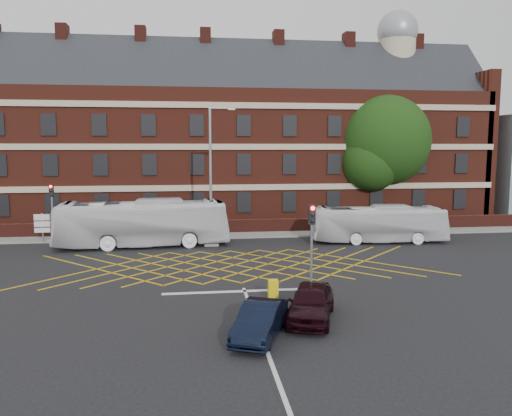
{
  "coord_description": "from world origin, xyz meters",
  "views": [
    {
      "loc": [
        -2.47,
        -26.99,
        7.0
      ],
      "look_at": [
        1.2,
        1.5,
        3.46
      ],
      "focal_mm": 35.0,
      "sensor_mm": 36.0,
      "label": 1
    }
  ],
  "objects": [
    {
      "name": "bus_left",
      "position": [
        -5.94,
        8.41,
        1.67
      ],
      "size": [
        12.13,
        3.61,
        3.33
      ],
      "primitive_type": "imported",
      "rotation": [
        0.0,
        0.0,
        1.64
      ],
      "color": "white",
      "rests_on": "ground"
    },
    {
      "name": "utility_cabinet",
      "position": [
        1.16,
        -5.0,
        0.47
      ],
      "size": [
        0.44,
        0.38,
        0.93
      ],
      "primitive_type": "cube",
      "color": "yellow",
      "rests_on": "ground"
    },
    {
      "name": "bus_right",
      "position": [
        11.1,
        7.77,
        1.37
      ],
      "size": [
        9.98,
        3.14,
        2.73
      ],
      "primitive_type": "imported",
      "rotation": [
        0.0,
        0.0,
        1.48
      ],
      "color": "silver",
      "rests_on": "ground"
    },
    {
      "name": "centre_line",
      "position": [
        0.0,
        -10.0,
        0.01
      ],
      "size": [
        0.15,
        14.0,
        0.02
      ],
      "primitive_type": "cube",
      "color": "silver",
      "rests_on": "ground"
    },
    {
      "name": "victorian_building",
      "position": [
        0.25,
        22.0,
        7.84
      ],
      "size": [
        51.0,
        12.17,
        20.4
      ],
      "color": "#5A2217",
      "rests_on": "ground"
    },
    {
      "name": "ground",
      "position": [
        0.0,
        0.0,
        0.0
      ],
      "size": [
        120.0,
        120.0,
        0.0
      ],
      "primitive_type": "plane",
      "color": "black",
      "rests_on": "ground"
    },
    {
      "name": "box_junction_hatching",
      "position": [
        0.0,
        2.0,
        0.01
      ],
      "size": [
        8.22,
        8.22,
        0.02
      ],
      "primitive_type": "cube",
      "rotation": [
        0.0,
        0.0,
        0.79
      ],
      "color": "#CC990C",
      "rests_on": "ground"
    },
    {
      "name": "far_pavement",
      "position": [
        0.0,
        12.0,
        0.06
      ],
      "size": [
        60.0,
        3.0,
        0.12
      ],
      "primitive_type": "cube",
      "color": "slate",
      "rests_on": "ground"
    },
    {
      "name": "direction_signs",
      "position": [
        -13.38,
        10.64,
        1.38
      ],
      "size": [
        1.1,
        0.16,
        2.2
      ],
      "color": "gray",
      "rests_on": "ground"
    },
    {
      "name": "street_lamp",
      "position": [
        -1.1,
        8.17,
        3.41
      ],
      "size": [
        2.25,
        1.0,
        9.72
      ],
      "color": "slate",
      "rests_on": "ground"
    },
    {
      "name": "boundary_wall",
      "position": [
        0.0,
        13.0,
        0.55
      ],
      "size": [
        56.0,
        0.5,
        1.1
      ],
      "primitive_type": "cube",
      "color": "#4B1B14",
      "rests_on": "ground"
    },
    {
      "name": "car_navy",
      "position": [
        -0.05,
        -9.43,
        0.64
      ],
      "size": [
        2.71,
        4.09,
        1.28
      ],
      "primitive_type": "imported",
      "rotation": [
        0.0,
        0.0,
        -0.39
      ],
      "color": "black",
      "rests_on": "ground"
    },
    {
      "name": "traffic_light_far",
      "position": [
        -12.72,
        11.04,
        1.76
      ],
      "size": [
        0.7,
        0.7,
        4.27
      ],
      "color": "slate",
      "rests_on": "ground"
    },
    {
      "name": "deciduous_tree",
      "position": [
        14.91,
        16.91,
        6.99
      ],
      "size": [
        8.34,
        8.29,
        11.71
      ],
      "color": "black",
      "rests_on": "ground"
    },
    {
      "name": "traffic_light_near",
      "position": [
        3.16,
        -4.08,
        1.76
      ],
      "size": [
        0.7,
        0.7,
        4.27
      ],
      "color": "slate",
      "rests_on": "ground"
    },
    {
      "name": "car_maroon",
      "position": [
        2.25,
        -7.81,
        0.72
      ],
      "size": [
        3.03,
        4.57,
        1.45
      ],
      "primitive_type": "imported",
      "rotation": [
        0.0,
        0.0,
        -0.34
      ],
      "color": "black",
      "rests_on": "ground"
    },
    {
      "name": "stop_line",
      "position": [
        0.0,
        -3.5,
        0.01
      ],
      "size": [
        8.0,
        0.3,
        0.02
      ],
      "primitive_type": "cube",
      "color": "silver",
      "rests_on": "ground"
    }
  ]
}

